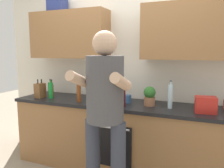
{
  "coord_description": "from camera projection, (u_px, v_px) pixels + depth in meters",
  "views": [
    {
      "loc": [
        1.0,
        -2.63,
        1.55
      ],
      "look_at": [
        -0.06,
        -0.1,
        1.15
      ],
      "focal_mm": 36.43,
      "sensor_mm": 36.0,
      "label": 1
    }
  ],
  "objects": [
    {
      "name": "back_wall_unit",
      "position": [
        126.0,
        55.0,
        3.05
      ],
      "size": [
        4.0,
        0.38,
        2.5
      ],
      "color": "silver",
      "rests_on": "ground"
    },
    {
      "name": "counter",
      "position": [
        119.0,
        136.0,
        2.94
      ],
      "size": [
        2.84,
        0.67,
        0.9
      ],
      "color": "olive",
      "rests_on": "ground"
    },
    {
      "name": "person_standing",
      "position": [
        105.0,
        109.0,
        2.06
      ],
      "size": [
        0.49,
        0.45,
        1.73
      ],
      "color": "#383D4C",
      "rests_on": "ground"
    },
    {
      "name": "bottle_wine",
      "position": [
        122.0,
        97.0,
        2.66
      ],
      "size": [
        0.07,
        0.07,
        0.27
      ],
      "color": "#471419",
      "rests_on": "counter"
    },
    {
      "name": "bottle_vinegar",
      "position": [
        79.0,
        92.0,
        2.9
      ],
      "size": [
        0.05,
        0.05,
        0.3
      ],
      "color": "brown",
      "rests_on": "counter"
    },
    {
      "name": "bottle_water",
      "position": [
        170.0,
        96.0,
        2.58
      ],
      "size": [
        0.05,
        0.05,
        0.32
      ],
      "color": "silver",
      "rests_on": "counter"
    },
    {
      "name": "bottle_hotsauce",
      "position": [
        51.0,
        90.0,
        3.27
      ],
      "size": [
        0.07,
        0.07,
        0.25
      ],
      "color": "red",
      "rests_on": "counter"
    },
    {
      "name": "bottle_soda",
      "position": [
        51.0,
        90.0,
        3.15
      ],
      "size": [
        0.07,
        0.07,
        0.26
      ],
      "color": "#198C33",
      "rests_on": "counter"
    },
    {
      "name": "cup_coffee",
      "position": [
        210.0,
        104.0,
        2.59
      ],
      "size": [
        0.08,
        0.08,
        0.1
      ],
      "primitive_type": "cylinder",
      "color": "white",
      "rests_on": "counter"
    },
    {
      "name": "cup_tea",
      "position": [
        128.0,
        99.0,
        2.87
      ],
      "size": [
        0.08,
        0.08,
        0.1
      ],
      "primitive_type": "cylinder",
      "color": "#33598C",
      "rests_on": "counter"
    },
    {
      "name": "knife_block",
      "position": [
        40.0,
        90.0,
        3.18
      ],
      "size": [
        0.1,
        0.14,
        0.26
      ],
      "color": "brown",
      "rests_on": "counter"
    },
    {
      "name": "potted_herb",
      "position": [
        149.0,
        96.0,
        2.71
      ],
      "size": [
        0.14,
        0.14,
        0.23
      ],
      "color": "#9E6647",
      "rests_on": "counter"
    },
    {
      "name": "grocery_bag_crisps",
      "position": [
        206.0,
        105.0,
        2.4
      ],
      "size": [
        0.23,
        0.18,
        0.17
      ],
      "primitive_type": "cube",
      "rotation": [
        0.0,
        0.0,
        0.14
      ],
      "color": "red",
      "rests_on": "counter"
    }
  ]
}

